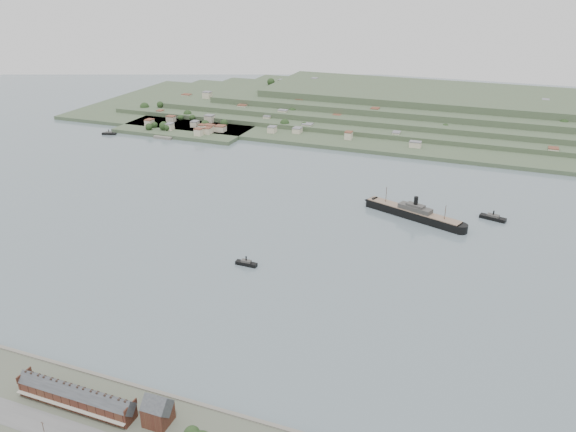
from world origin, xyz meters
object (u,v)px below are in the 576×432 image
(terrace_row, at_px, (76,397))
(steamship, at_px, (410,212))
(tugboat, at_px, (246,263))
(gabled_building, at_px, (158,411))

(terrace_row, bearing_deg, steamship, 69.12)
(tugboat, bearing_deg, steamship, 53.48)
(steamship, bearing_deg, terrace_row, -110.88)
(terrace_row, relative_size, gabled_building, 3.95)
(terrace_row, xyz_separation_m, gabled_building, (37.50, 4.02, 1.34))
(gabled_building, distance_m, steamship, 257.02)
(gabled_building, xyz_separation_m, tugboat, (-24.28, 136.97, -6.63))
(gabled_building, height_order, tugboat, gabled_building)
(steamship, relative_size, tugboat, 5.89)
(steamship, height_order, tugboat, steamship)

